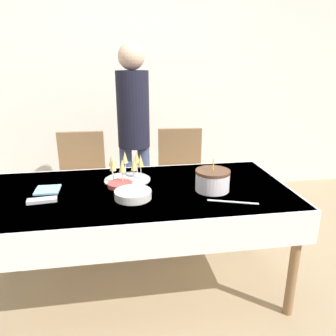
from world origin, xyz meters
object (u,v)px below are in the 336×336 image
(plate_stack_main, at_px, (133,194))
(person_standing, at_px, (134,123))
(dining_chair_far_right, at_px, (181,177))
(dining_chair_far_left, at_px, (82,183))
(champagne_tray, at_px, (127,168))
(birthday_cake, at_px, (212,180))
(plate_stack_dessert, at_px, (120,185))

(plate_stack_main, height_order, person_standing, person_standing)
(dining_chair_far_right, distance_m, person_standing, 0.65)
(dining_chair_far_left, relative_size, champagne_tray, 2.99)
(birthday_cake, bearing_deg, plate_stack_dessert, 165.12)
(dining_chair_far_left, distance_m, dining_chair_far_right, 0.88)
(champagne_tray, xyz_separation_m, person_standing, (0.09, 0.68, 0.18))
(plate_stack_dessert, bearing_deg, person_standing, 79.76)
(champagne_tray, bearing_deg, plate_stack_dessert, -113.23)
(birthday_cake, bearing_deg, person_standing, 114.72)
(dining_chair_far_right, bearing_deg, person_standing, 169.21)
(plate_stack_main, bearing_deg, plate_stack_dessert, 110.17)
(dining_chair_far_right, distance_m, birthday_cake, 0.93)
(dining_chair_far_right, xyz_separation_m, plate_stack_main, (-0.48, -0.93, 0.25))
(dining_chair_far_left, height_order, champagne_tray, dining_chair_far_left)
(dining_chair_far_right, height_order, plate_stack_main, dining_chair_far_right)
(birthday_cake, bearing_deg, dining_chair_far_right, 91.82)
(plate_stack_main, bearing_deg, person_standing, 86.03)
(dining_chair_far_left, height_order, dining_chair_far_right, same)
(plate_stack_dessert, xyz_separation_m, person_standing, (0.14, 0.80, 0.26))
(birthday_cake, height_order, person_standing, person_standing)
(plate_stack_dessert, bearing_deg, dining_chair_far_right, 52.36)
(dining_chair_far_right, height_order, person_standing, person_standing)
(champagne_tray, bearing_deg, dining_chair_far_left, 122.01)
(dining_chair_far_left, relative_size, plate_stack_main, 4.26)
(dining_chair_far_right, bearing_deg, birthday_cake, -88.18)
(dining_chair_far_right, distance_m, plate_stack_dessert, 0.94)
(dining_chair_far_right, xyz_separation_m, birthday_cake, (0.03, -0.88, 0.30))
(birthday_cake, xyz_separation_m, champagne_tray, (-0.53, 0.28, 0.02))
(dining_chair_far_left, distance_m, birthday_cake, 1.30)
(birthday_cake, relative_size, plate_stack_dessert, 1.36)
(dining_chair_far_right, relative_size, plate_stack_main, 4.26)
(dining_chair_far_left, height_order, birthday_cake, birthday_cake)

